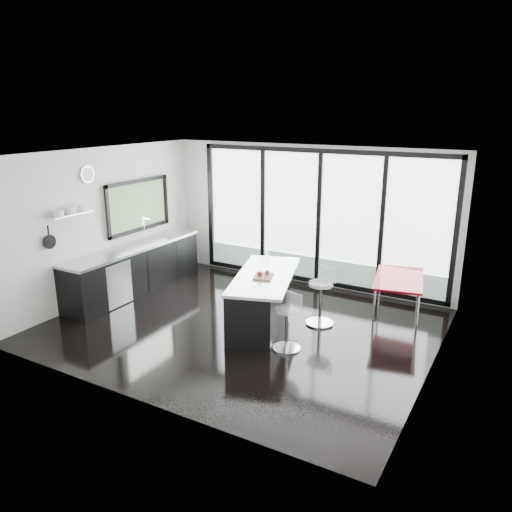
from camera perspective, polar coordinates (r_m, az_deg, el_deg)
The scene contains 11 objects.
floor at distance 8.34m, azimuth -1.63°, elevation -8.01°, with size 6.00×5.00×0.00m, color black.
ceiling at distance 7.62m, azimuth -1.80°, elevation 11.52°, with size 6.00×5.00×0.00m, color white.
wall_back at distance 9.92m, azimuth 7.06°, elevation 3.64°, with size 6.00×0.09×2.80m.
wall_front at distance 5.98m, azimuth -14.25°, elevation -4.24°, with size 6.00×0.00×2.80m, color silver.
wall_left at distance 9.85m, azimuth -15.89°, elevation 4.77°, with size 0.26×5.00×2.80m.
wall_right at distance 6.87m, azimuth 20.24°, elevation -2.02°, with size 0.00×5.00×2.80m, color silver.
counter_cabinets at distance 10.01m, azimuth -13.67°, elevation -1.39°, with size 0.69×3.24×1.36m.
island at distance 8.30m, azimuth 0.54°, elevation -4.85°, with size 1.50×2.29×1.12m.
bar_stool_near at distance 7.47m, azimuth 3.54°, elevation -8.30°, with size 0.42×0.42×0.66m, color silver.
bar_stool_far at distance 8.35m, azimuth 7.36°, elevation -5.37°, with size 0.46×0.46×0.74m, color silver.
red_table at distance 8.87m, azimuth 15.86°, elevation -4.60°, with size 0.77×1.35×0.72m, color #74010A.
Camera 1 is at (3.94, -6.48, 3.47)m, focal length 35.00 mm.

